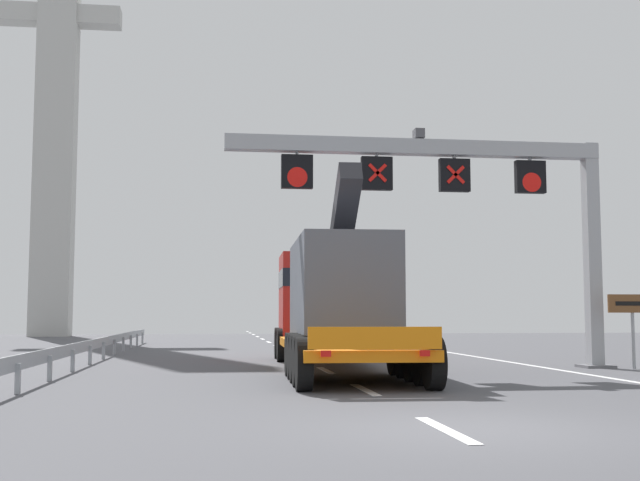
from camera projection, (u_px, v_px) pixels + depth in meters
The scene contains 8 objects.
ground at pixel (469, 429), 11.07m from camera, with size 112.00×112.00×0.00m, color #4C4C51.
lane_markings at pixel (277, 346), 40.26m from camera, with size 0.20×73.81×0.01m.
edge_line_right at pixel (546, 368), 23.72m from camera, with size 0.20×63.00×0.01m, color silver.
overhead_lane_gantry at pixel (464, 184), 23.95m from camera, with size 11.42×0.90×7.00m.
heavy_haul_truck_orange at pixel (331, 300), 24.12m from camera, with size 3.45×14.14×5.30m.
tourist_info_sign_brown at pixel (633, 312), 23.37m from camera, with size 1.52×0.15×2.14m.
guardrail_left at pixel (96, 345), 26.85m from camera, with size 0.13×37.79×0.76m.
bridge_pylon_distant at pixel (58, 71), 60.22m from camera, with size 9.00×2.00×38.41m.
Camera 1 is at (-3.47, -10.90, 1.55)m, focal length 45.59 mm.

